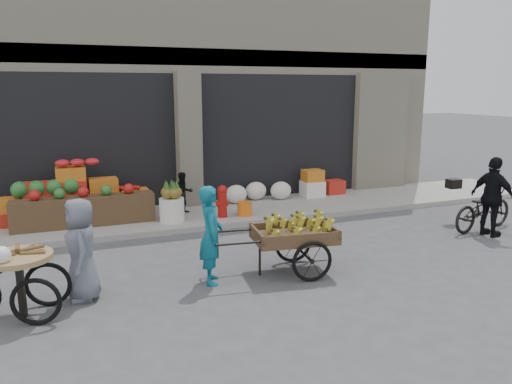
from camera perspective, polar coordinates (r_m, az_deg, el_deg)
name	(u,v)px	position (r m, az deg, el deg)	size (l,w,h in m)	color
ground	(273,282)	(7.70, 1.95, -10.22)	(80.00, 80.00, 0.00)	#424244
sidewalk	(200,215)	(11.37, -6.38, -2.65)	(18.00, 2.20, 0.12)	gray
building	(161,70)	(14.85, -10.86, 13.49)	(14.00, 6.45, 7.00)	beige
fruit_display	(82,195)	(11.14, -19.25, -0.32)	(3.10, 1.12, 1.24)	red
pineapple_bin	(172,210)	(10.65, -9.59, -2.02)	(0.52, 0.52, 0.50)	silver
fire_hydrant	(222,200)	(10.85, -3.88, -0.90)	(0.22, 0.22, 0.71)	#A5140F
orange_bucket	(245,209)	(11.02, -1.30, -1.92)	(0.32, 0.32, 0.30)	orange
right_bay_goods	(293,187)	(12.74, 4.25, 0.57)	(3.35, 0.60, 0.70)	silver
seated_person	(183,193)	(11.26, -8.29, -0.10)	(0.45, 0.35, 0.93)	black
banana_cart	(291,233)	(7.88, 4.05, -4.68)	(2.24, 1.14, 0.90)	brown
vendor_woman	(211,235)	(7.47, -5.17, -4.90)	(0.54, 0.36, 1.49)	#0E5C72
tricycle_cart	(19,275)	(7.07, -25.45, -8.56)	(1.46, 1.01, 0.95)	#9E7F51
vendor_grey	(81,249)	(7.28, -19.34, -6.21)	(0.70, 0.46, 1.43)	slate
bicycle	(483,208)	(11.29, 24.52, -1.73)	(0.60, 1.72, 0.90)	black
cyclist	(493,197)	(10.81, 25.45, -0.52)	(0.93, 0.39, 1.58)	black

